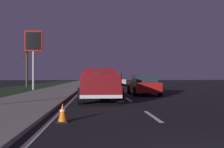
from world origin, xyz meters
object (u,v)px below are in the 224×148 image
at_px(pickup_truck, 100,84).
at_px(sedan_red, 143,85).
at_px(sedan_green, 96,81).
at_px(sedan_silver, 119,81).
at_px(traffic_cone_near, 63,113).
at_px(gas_price_sign, 34,46).
at_px(bare_tree_far, 27,68).

bearing_deg(pickup_truck, sedan_red, -38.63).
relative_size(pickup_truck, sedan_green, 1.23).
relative_size(sedan_silver, traffic_cone_near, 7.65).
xyz_separation_m(sedan_green, sedan_red, (-13.42, -3.63, 0.00)).
distance_m(sedan_green, gas_price_sign, 9.55).
relative_size(sedan_red, gas_price_sign, 0.70).
distance_m(pickup_truck, sedan_green, 17.71).
distance_m(sedan_green, sedan_red, 13.90).
relative_size(pickup_truck, bare_tree_far, 1.00).
bearing_deg(gas_price_sign, sedan_red, -127.08).
bearing_deg(bare_tree_far, sedan_red, -138.27).
bearing_deg(sedan_red, sedan_green, 15.14).
bearing_deg(sedan_red, sedan_silver, 0.09).
xyz_separation_m(sedan_green, gas_price_sign, (-5.68, 6.61, 3.90)).
height_order(sedan_silver, bare_tree_far, bare_tree_far).
distance_m(pickup_truck, sedan_silver, 24.10).
height_order(sedan_red, sedan_silver, same).
distance_m(sedan_red, gas_price_sign, 13.42).
relative_size(sedan_red, traffic_cone_near, 7.60).
xyz_separation_m(sedan_silver, bare_tree_far, (-5.27, 12.72, 1.82)).
relative_size(sedan_silver, bare_tree_far, 0.81).
bearing_deg(traffic_cone_near, sedan_red, -23.29).
relative_size(sedan_red, sedan_silver, 0.99).
xyz_separation_m(gas_price_sign, bare_tree_far, (6.56, 2.51, -2.08)).
bearing_deg(sedan_silver, gas_price_sign, 139.19).
height_order(gas_price_sign, bare_tree_far, gas_price_sign).
distance_m(pickup_truck, bare_tree_far, 20.85).
relative_size(gas_price_sign, bare_tree_far, 1.15).
relative_size(pickup_truck, traffic_cone_near, 9.37).
bearing_deg(sedan_green, gas_price_sign, 130.64).
bearing_deg(gas_price_sign, pickup_truck, -150.46).
distance_m(sedan_silver, traffic_cone_near, 30.79).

